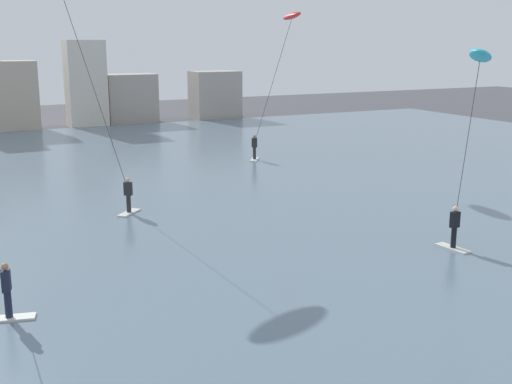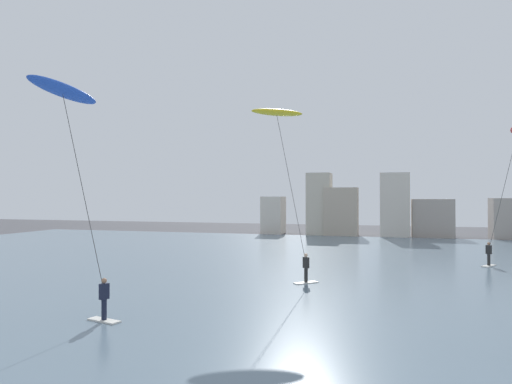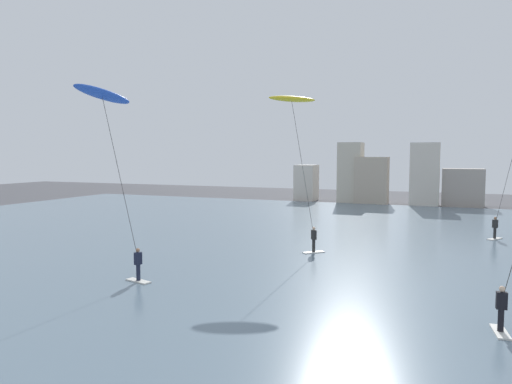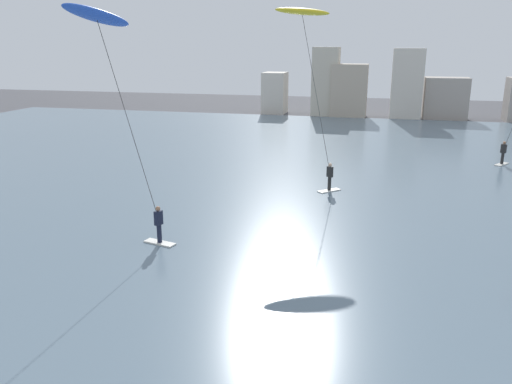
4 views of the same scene
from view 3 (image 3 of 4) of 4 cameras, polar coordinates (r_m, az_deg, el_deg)
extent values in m
cube|color=slate|center=(34.75, 8.52, -5.75)|extent=(84.00, 52.00, 0.10)
cube|color=beige|center=(64.35, 6.18, 1.15)|extent=(2.70, 3.37, 4.88)
cube|color=beige|center=(61.96, 11.50, 2.33)|extent=(2.96, 3.13, 7.85)
cube|color=#B7A893|center=(61.13, 13.98, 1.38)|extent=(4.03, 2.79, 5.99)
cube|color=beige|center=(60.66, 19.95, 2.04)|extent=(3.40, 2.74, 7.73)
cube|color=#A89E93|center=(61.64, 23.98, 0.50)|extent=(4.72, 3.03, 4.59)
cube|color=silver|center=(23.72, -14.19, -10.51)|extent=(1.46, 0.76, 0.06)
cylinder|color=#191E33|center=(23.61, -14.21, -9.52)|extent=(0.20, 0.20, 0.78)
cube|color=#191E33|center=(23.45, -14.24, -7.89)|extent=(0.30, 0.38, 0.60)
sphere|color=#9E7051|center=(23.37, -14.26, -6.91)|extent=(0.20, 0.20, 0.20)
cylinder|color=#333333|center=(24.00, -16.33, 1.83)|extent=(2.55, 0.77, 7.97)
ellipsoid|color=blue|center=(25.25, -18.30, 11.30)|extent=(2.30, 2.94, 1.28)
cube|color=silver|center=(18.82, 27.73, -14.92)|extent=(0.59, 1.44, 0.06)
cylinder|color=black|center=(18.69, 27.78, -13.70)|extent=(0.20, 0.20, 0.78)
cube|color=black|center=(18.49, 27.86, -11.66)|extent=(0.36, 0.26, 0.60)
sphere|color=beige|center=(18.38, 27.90, -10.43)|extent=(0.20, 0.20, 0.20)
cube|color=silver|center=(29.74, 7.07, -7.33)|extent=(1.31, 1.29, 0.06)
cylinder|color=black|center=(29.66, 7.08, -6.53)|extent=(0.20, 0.20, 0.78)
cube|color=black|center=(29.54, 7.09, -5.22)|extent=(0.39, 0.40, 0.60)
sphere|color=beige|center=(29.47, 7.10, -4.43)|extent=(0.20, 0.20, 0.20)
cylinder|color=#333333|center=(30.24, 5.71, 3.13)|extent=(2.10, 1.78, 8.62)
ellipsoid|color=yellow|center=(31.59, 4.40, 11.29)|extent=(3.24, 1.75, 0.64)
cube|color=silver|center=(38.31, 27.17, -5.12)|extent=(1.15, 1.41, 0.06)
cylinder|color=black|center=(38.24, 27.19, -4.50)|extent=(0.20, 0.20, 0.78)
cube|color=black|center=(38.15, 27.23, -3.48)|extent=(0.40, 0.37, 0.60)
sphere|color=#9E7051|center=(38.10, 27.25, -2.87)|extent=(0.20, 0.20, 0.20)
cylinder|color=#333333|center=(36.56, 28.53, 2.19)|extent=(1.19, 2.71, 7.79)
camera|label=1|loc=(15.07, -67.75, 7.38)|focal=45.71mm
camera|label=2|loc=(4.74, -22.87, -12.58)|focal=32.02mm
camera|label=4|loc=(5.33, -72.99, 23.38)|focal=36.02mm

